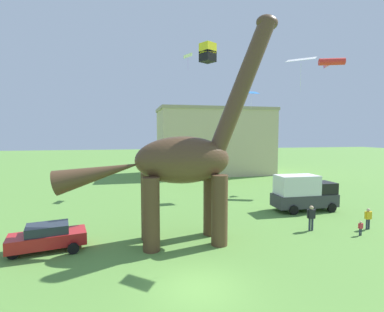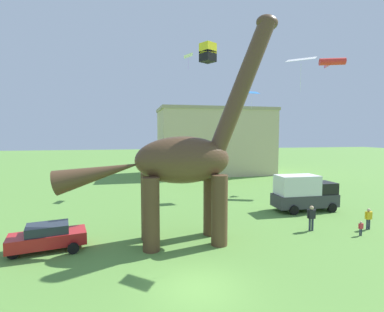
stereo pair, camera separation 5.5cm
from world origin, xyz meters
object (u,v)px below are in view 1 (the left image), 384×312
(dinosaur_sculpture, at_px, (182,160))
(parked_sedan_left, at_px, (48,237))
(kite_trailing, at_px, (188,56))
(person_vendor_side, at_px, (311,216))
(person_near_flyer, at_px, (361,227))
(person_watching_child, at_px, (368,217))
(kite_mid_right, at_px, (301,60))
(kite_drifting, at_px, (208,53))
(parked_box_truck, at_px, (303,192))
(kite_far_right, at_px, (251,93))
(kite_mid_center, at_px, (331,62))

(dinosaur_sculpture, height_order, parked_sedan_left, dinosaur_sculpture)
(kite_trailing, bearing_deg, person_vendor_side, -71.84)
(person_near_flyer, height_order, kite_trailing, kite_trailing)
(person_watching_child, height_order, person_vendor_side, person_vendor_side)
(kite_mid_right, bearing_deg, kite_drifting, 123.08)
(dinosaur_sculpture, distance_m, parked_box_truck, 13.46)
(kite_mid_right, bearing_deg, kite_trailing, 99.05)
(parked_sedan_left, bearing_deg, kite_drifting, 7.38)
(parked_box_truck, bearing_deg, person_vendor_side, -117.28)
(person_vendor_side, distance_m, kite_drifting, 14.20)
(person_vendor_side, bearing_deg, parked_sedan_left, 48.44)
(kite_drifting, bearing_deg, kite_far_right, 48.63)
(person_watching_child, bearing_deg, person_vendor_side, -9.02)
(kite_mid_center, bearing_deg, parked_box_truck, -135.80)
(kite_far_right, relative_size, kite_trailing, 1.10)
(kite_far_right, bearing_deg, parked_sedan_left, -146.14)
(person_near_flyer, bearing_deg, kite_mid_center, 27.81)
(person_watching_child, relative_size, kite_mid_center, 0.50)
(parked_sedan_left, bearing_deg, person_vendor_side, -13.07)
(kite_mid_right, height_order, kite_trailing, kite_trailing)
(kite_far_right, relative_size, kite_mid_right, 0.98)
(dinosaur_sculpture, height_order, kite_mid_center, kite_mid_center)
(kite_mid_right, relative_size, kite_drifting, 1.50)
(parked_box_truck, bearing_deg, kite_drifting, -173.78)
(person_vendor_side, height_order, kite_mid_center, kite_mid_center)
(parked_box_truck, height_order, kite_far_right, kite_far_right)
(dinosaur_sculpture, height_order, kite_trailing, kite_trailing)
(person_watching_child, distance_m, kite_trailing, 24.94)
(parked_box_truck, bearing_deg, dinosaur_sculpture, -156.07)
(parked_sedan_left, xyz_separation_m, kite_drifting, (10.75, 3.83, 12.23))
(dinosaur_sculpture, bearing_deg, kite_drifting, 79.96)
(person_near_flyer, bearing_deg, kite_trailing, 82.51)
(dinosaur_sculpture, xyz_separation_m, kite_mid_right, (6.81, -1.93, 6.00))
(person_vendor_side, distance_m, kite_far_right, 16.11)
(person_vendor_side, height_order, kite_mid_right, kite_mid_right)
(dinosaur_sculpture, xyz_separation_m, parked_box_truck, (11.93, 5.12, -3.57))
(person_watching_child, bearing_deg, parked_box_truck, -75.26)
(kite_mid_right, bearing_deg, parked_sedan_left, 170.98)
(parked_sedan_left, distance_m, person_near_flyer, 19.98)
(kite_mid_right, xyz_separation_m, kite_drifting, (-4.02, 6.17, 1.82))
(kite_far_right, height_order, kite_drifting, kite_drifting)
(parked_box_truck, relative_size, kite_mid_right, 2.70)
(parked_box_truck, height_order, kite_mid_center, kite_mid_center)
(parked_sedan_left, relative_size, kite_mid_center, 1.46)
(parked_sedan_left, xyz_separation_m, person_watching_child, (21.41, -0.88, 0.12))
(person_near_flyer, bearing_deg, parked_box_truck, 58.59)
(person_near_flyer, xyz_separation_m, person_watching_child, (1.52, 0.98, 0.33))
(parked_box_truck, distance_m, person_watching_child, 5.84)
(parked_sedan_left, distance_m, kite_drifting, 16.73)
(person_vendor_side, relative_size, kite_trailing, 0.97)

